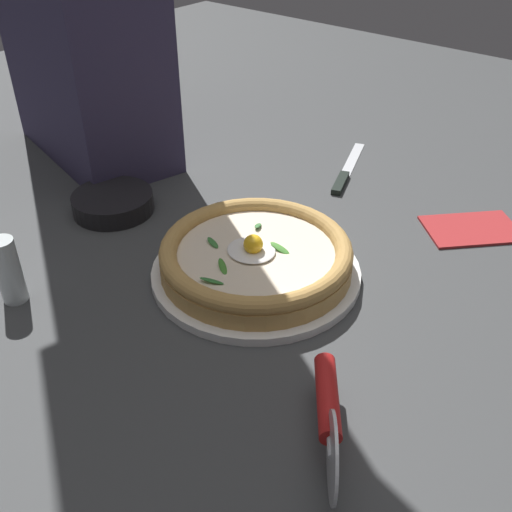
{
  "coord_description": "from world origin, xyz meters",
  "views": [
    {
      "loc": [
        0.45,
        -0.5,
        0.49
      ],
      "look_at": [
        0.03,
        0.01,
        0.03
      ],
      "focal_mm": 41.97,
      "sensor_mm": 36.0,
      "label": 1
    }
  ],
  "objects_px": {
    "pizza_cutter": "(329,414)",
    "folded_napkin": "(472,228)",
    "side_bowl": "(113,203)",
    "table_knife": "(345,174)",
    "pizza": "(256,255)",
    "pepper_shaker": "(8,271)"
  },
  "relations": [
    {
      "from": "pizza",
      "to": "pizza_cutter",
      "type": "distance_m",
      "value": 0.29
    },
    {
      "from": "pizza_cutter",
      "to": "folded_napkin",
      "type": "bearing_deg",
      "value": 96.08
    },
    {
      "from": "pizza_cutter",
      "to": "table_knife",
      "type": "distance_m",
      "value": 0.58
    },
    {
      "from": "side_bowl",
      "to": "table_knife",
      "type": "height_order",
      "value": "side_bowl"
    },
    {
      "from": "side_bowl",
      "to": "pizza_cutter",
      "type": "relative_size",
      "value": 0.94
    },
    {
      "from": "side_bowl",
      "to": "folded_napkin",
      "type": "xyz_separation_m",
      "value": [
        0.47,
        0.31,
        -0.01
      ]
    },
    {
      "from": "pizza_cutter",
      "to": "pepper_shaker",
      "type": "xyz_separation_m",
      "value": [
        -0.44,
        -0.07,
        0.0
      ]
    },
    {
      "from": "pizza",
      "to": "table_knife",
      "type": "xyz_separation_m",
      "value": [
        -0.07,
        0.33,
        -0.03
      ]
    },
    {
      "from": "pizza_cutter",
      "to": "folded_napkin",
      "type": "xyz_separation_m",
      "value": [
        -0.05,
        0.47,
        -0.04
      ]
    },
    {
      "from": "table_knife",
      "to": "pizza_cutter",
      "type": "bearing_deg",
      "value": -59.13
    },
    {
      "from": "pizza",
      "to": "pizza_cutter",
      "type": "bearing_deg",
      "value": -36.29
    },
    {
      "from": "side_bowl",
      "to": "folded_napkin",
      "type": "height_order",
      "value": "side_bowl"
    },
    {
      "from": "pizza_cutter",
      "to": "folded_napkin",
      "type": "distance_m",
      "value": 0.47
    },
    {
      "from": "pizza_cutter",
      "to": "folded_napkin",
      "type": "height_order",
      "value": "pizza_cutter"
    },
    {
      "from": "pizza",
      "to": "pepper_shaker",
      "type": "xyz_separation_m",
      "value": [
        -0.21,
        -0.24,
        0.01
      ]
    },
    {
      "from": "table_knife",
      "to": "pepper_shaker",
      "type": "distance_m",
      "value": 0.58
    },
    {
      "from": "pizza",
      "to": "side_bowl",
      "type": "bearing_deg",
      "value": -177.55
    },
    {
      "from": "folded_napkin",
      "to": "pepper_shaker",
      "type": "height_order",
      "value": "pepper_shaker"
    },
    {
      "from": "folded_napkin",
      "to": "pizza",
      "type": "bearing_deg",
      "value": -121.09
    },
    {
      "from": "folded_napkin",
      "to": "pepper_shaker",
      "type": "distance_m",
      "value": 0.66
    },
    {
      "from": "side_bowl",
      "to": "table_knife",
      "type": "relative_size",
      "value": 0.61
    },
    {
      "from": "pizza_cutter",
      "to": "folded_napkin",
      "type": "relative_size",
      "value": 0.97
    }
  ]
}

